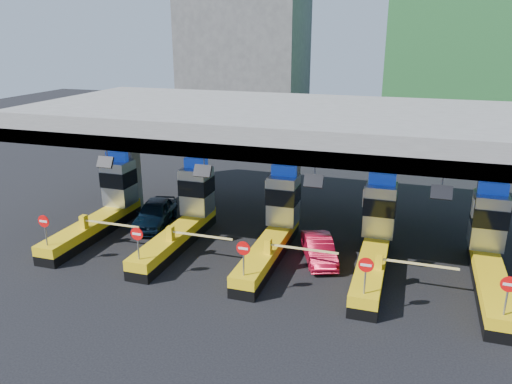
% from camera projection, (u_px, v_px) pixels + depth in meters
% --- Properties ---
extents(ground, '(120.00, 120.00, 0.00)m').
position_uv_depth(ground, '(274.00, 253.00, 25.49)').
color(ground, black).
rests_on(ground, ground).
extents(toll_canopy, '(28.00, 12.09, 7.00)m').
position_uv_depth(toll_canopy, '(290.00, 124.00, 26.19)').
color(toll_canopy, slate).
rests_on(toll_canopy, ground).
extents(toll_lane_far_left, '(4.43, 8.00, 4.16)m').
position_uv_depth(toll_lane_far_left, '(106.00, 205.00, 28.23)').
color(toll_lane_far_left, black).
rests_on(toll_lane_far_left, ground).
extents(toll_lane_left, '(4.43, 8.00, 4.16)m').
position_uv_depth(toll_lane_left, '(186.00, 215.00, 26.77)').
color(toll_lane_left, black).
rests_on(toll_lane_left, ground).
extents(toll_lane_center, '(4.43, 8.00, 4.16)m').
position_uv_depth(toll_lane_center, '(275.00, 225.00, 25.31)').
color(toll_lane_center, black).
rests_on(toll_lane_center, ground).
extents(toll_lane_right, '(4.43, 8.00, 4.16)m').
position_uv_depth(toll_lane_right, '(376.00, 237.00, 23.85)').
color(toll_lane_right, black).
rests_on(toll_lane_right, ground).
extents(toll_lane_far_right, '(4.43, 8.00, 4.16)m').
position_uv_depth(toll_lane_far_right, '(490.00, 251.00, 22.38)').
color(toll_lane_far_right, black).
rests_on(toll_lane_far_right, ground).
extents(bg_building_concrete, '(14.00, 10.00, 18.00)m').
position_uv_depth(bg_building_concrete, '(245.00, 47.00, 59.39)').
color(bg_building_concrete, '#4C4C49').
rests_on(bg_building_concrete, ground).
extents(van, '(2.68, 4.75, 1.52)m').
position_uv_depth(van, '(155.00, 213.00, 28.83)').
color(van, black).
rests_on(van, ground).
extents(red_car, '(2.55, 3.94, 1.23)m').
position_uv_depth(red_car, '(319.00, 249.00, 24.42)').
color(red_car, maroon).
rests_on(red_car, ground).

